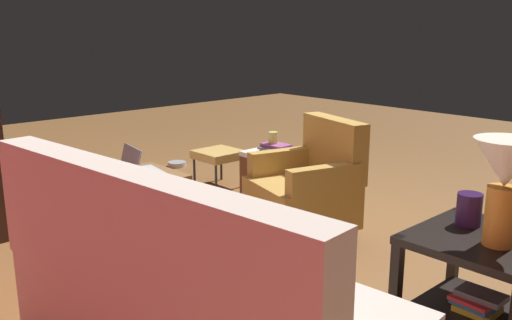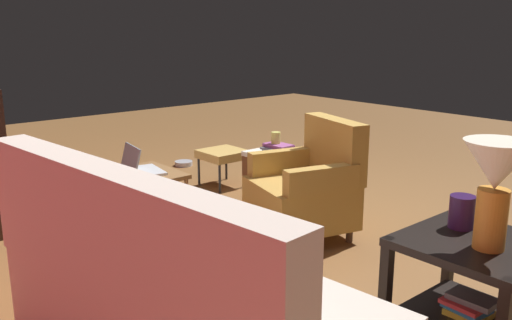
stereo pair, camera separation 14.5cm
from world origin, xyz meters
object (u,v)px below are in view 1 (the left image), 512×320
small_vase (469,209)px  book_stack_shelf (477,302)px  tv_remote (274,147)px  wicker_hamper (275,178)px  pet_bowl_steel (177,164)px  armchair (308,188)px  ottoman (218,155)px  table_lamp (505,175)px  laptop_desk (146,181)px  side_table (482,273)px  laptop (140,168)px  book_stack_hamper (275,148)px  yellow_mug (273,138)px  couch (191,305)px

small_vase → book_stack_shelf: size_ratio=0.69×
tv_remote → small_vase: bearing=155.6°
wicker_hamper → pet_bowl_steel: size_ratio=2.40×
armchair → wicker_hamper: size_ratio=1.81×
small_vase → ottoman: size_ratio=0.41×
small_vase → armchair: bearing=-14.5°
table_lamp → armchair: bearing=-17.5°
laptop_desk → pet_bowl_steel: laptop_desk is taller
side_table → laptop: (2.36, 0.47, 0.16)m
table_lamp → side_table: bearing=-32.0°
armchair → book_stack_shelf: 1.62m
pet_bowl_steel → book_stack_hamper: bearing=175.0°
armchair → wicker_hamper: armchair is taller
laptop → tv_remote: size_ratio=2.23×
laptop_desk → book_stack_hamper: size_ratio=2.24×
laptop_desk → side_table: bearing=-169.6°
ottoman → pet_bowl_steel: ottoman is taller
tv_remote → ottoman: 0.71m
armchair → laptop_desk: armchair is taller
side_table → table_lamp: 0.53m
small_vase → book_stack_shelf: 0.46m
side_table → yellow_mug: 2.39m
armchair → ottoman: bearing=-12.0°
armchair → yellow_mug: size_ratio=8.70×
wicker_hamper → book_stack_shelf: bearing=160.7°
table_lamp → wicker_hamper: 2.52m
couch → tv_remote: (1.55, -2.04, 0.17)m
armchair → book_stack_hamper: bearing=-24.9°
book_stack_shelf → wicker_hamper: 2.34m
laptop_desk → wicker_hamper: size_ratio=1.17×
small_vase → tv_remote: 2.30m
yellow_mug → wicker_hamper: bearing=165.4°
small_vase → side_table: bearing=144.5°
laptop_desk → ottoman: 1.37m
book_stack_hamper → pet_bowl_steel: book_stack_hamper is taller
wicker_hamper → tv_remote: (0.10, -0.08, 0.25)m
book_stack_shelf → wicker_hamper: wicker_hamper is taller
side_table → laptop: laptop is taller
couch → table_lamp: 1.52m
armchair → laptop: (0.81, 0.94, 0.17)m
table_lamp → laptop: size_ratio=1.40×
table_lamp → laptop: 2.50m
table_lamp → book_stack_hamper: (2.30, -0.82, -0.37)m
book_stack_shelf → tv_remote: bearing=-20.3°
laptop_desk → yellow_mug: bearing=-94.8°
small_vase → wicker_hamper: bearing=-18.0°
yellow_mug → couch: bearing=127.0°
armchair → table_lamp: bearing=162.5°
armchair → side_table: (-1.55, 0.46, 0.00)m
book_stack_hamper → wicker_hamper: bearing=-150.8°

